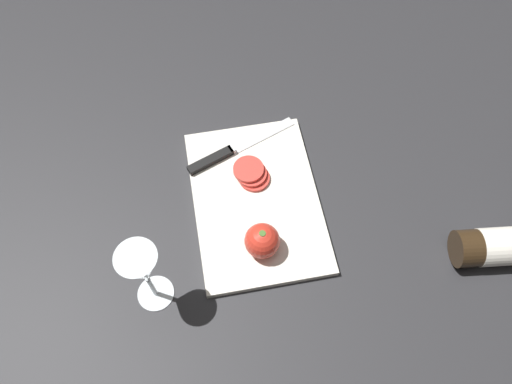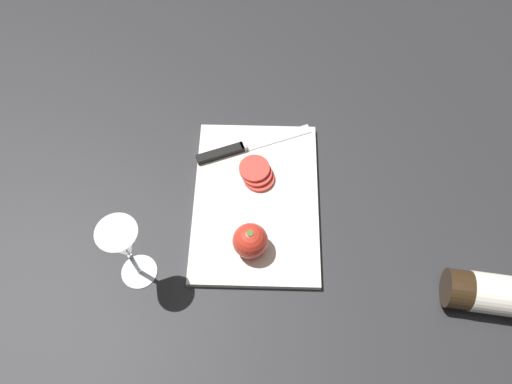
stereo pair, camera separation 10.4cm
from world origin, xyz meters
name	(u,v)px [view 1 (the left image)]	position (x,y,z in m)	size (l,w,h in m)	color
ground_plane	(257,196)	(0.00, 0.00, 0.00)	(3.00, 3.00, 0.00)	#28282B
cutting_board	(256,201)	(0.01, -0.01, 0.01)	(0.39, 0.27, 0.02)	silver
wine_glass	(142,270)	(0.18, -0.24, 0.13)	(0.07, 0.07, 0.19)	silver
whole_tomato	(262,241)	(0.13, -0.01, 0.05)	(0.07, 0.07, 0.07)	red
knife	(222,155)	(-0.11, -0.06, 0.02)	(0.12, 0.26, 0.01)	silver
tomato_slice_stack_near	(252,174)	(-0.04, -0.01, 0.03)	(0.08, 0.08, 0.03)	#D63D33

